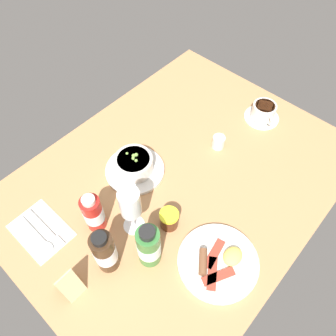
# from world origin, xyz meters

# --- Properties ---
(ground_plane) EXTENTS (1.10, 0.84, 0.03)m
(ground_plane) POSITION_xyz_m (0.00, 0.00, -0.01)
(ground_plane) COLOR #B27F51
(porridge_bowl) EXTENTS (0.19, 0.19, 0.08)m
(porridge_bowl) POSITION_xyz_m (0.08, -0.12, 0.03)
(porridge_bowl) COLOR silver
(porridge_bowl) RESTS_ON ground_plane
(cutlery_setting) EXTENTS (0.13, 0.18, 0.01)m
(cutlery_setting) POSITION_xyz_m (0.41, -0.17, 0.00)
(cutlery_setting) COLOR silver
(cutlery_setting) RESTS_ON ground_plane
(coffee_cup) EXTENTS (0.13, 0.13, 0.06)m
(coffee_cup) POSITION_xyz_m (-0.41, 0.05, 0.03)
(coffee_cup) COLOR silver
(coffee_cup) RESTS_ON ground_plane
(creamer_jug) EXTENTS (0.05, 0.04, 0.05)m
(creamer_jug) POSITION_xyz_m (-0.19, 0.01, 0.02)
(creamer_jug) COLOR silver
(creamer_jug) RESTS_ON ground_plane
(wine_glass) EXTENTS (0.06, 0.06, 0.18)m
(wine_glass) POSITION_xyz_m (0.22, 0.01, 0.12)
(wine_glass) COLOR white
(wine_glass) RESTS_ON ground_plane
(jam_jar) EXTENTS (0.06, 0.06, 0.06)m
(jam_jar) POSITION_xyz_m (0.15, 0.09, 0.03)
(jam_jar) COLOR #49200F
(jam_jar) RESTS_ON ground_plane
(sauce_bottle_brown) EXTENTS (0.06, 0.06, 0.17)m
(sauce_bottle_brown) POSITION_xyz_m (0.34, 0.04, 0.08)
(sauce_bottle_brown) COLOR #382314
(sauce_bottle_brown) RESTS_ON ground_plane
(sauce_bottle_red) EXTENTS (0.06, 0.06, 0.15)m
(sauce_bottle_red) POSITION_xyz_m (0.29, -0.07, 0.07)
(sauce_bottle_red) COLOR #B21E19
(sauce_bottle_red) RESTS_ON ground_plane
(sauce_bottle_green) EXTENTS (0.06, 0.06, 0.17)m
(sauce_bottle_green) POSITION_xyz_m (0.26, 0.11, 0.08)
(sauce_bottle_green) COLOR #337233
(sauce_bottle_green) RESTS_ON ground_plane
(breakfast_plate) EXTENTS (0.22, 0.22, 0.04)m
(breakfast_plate) POSITION_xyz_m (0.14, 0.27, 0.01)
(breakfast_plate) COLOR silver
(breakfast_plate) RESTS_ON ground_plane
(menu_card) EXTENTS (0.05, 0.07, 0.09)m
(menu_card) POSITION_xyz_m (0.45, 0.02, 0.04)
(menu_card) COLOR #CAB781
(menu_card) RESTS_ON ground_plane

